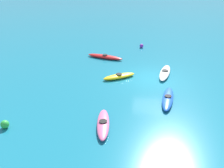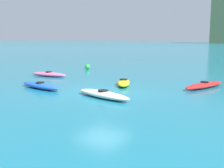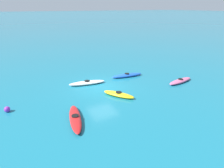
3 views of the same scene
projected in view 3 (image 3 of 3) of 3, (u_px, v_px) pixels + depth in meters
name	position (u px, v px, depth m)	size (l,w,h in m)	color
ground_plane	(102.00, 87.00, 17.56)	(600.00, 600.00, 0.00)	#19728C
kayak_blue	(127.00, 75.00, 19.99)	(3.33, 1.09, 0.37)	blue
kayak_red	(75.00, 118.00, 12.32)	(1.52, 3.49, 0.37)	red
kayak_pink	(180.00, 81.00, 18.49)	(3.09, 1.11, 0.37)	pink
kayak_yellow	(119.00, 94.00, 15.67)	(2.00, 2.62, 0.37)	yellow
kayak_white	(87.00, 83.00, 18.04)	(3.34, 1.31, 0.37)	white
buoy_purple	(7.00, 109.00, 13.33)	(0.39, 0.39, 0.39)	purple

